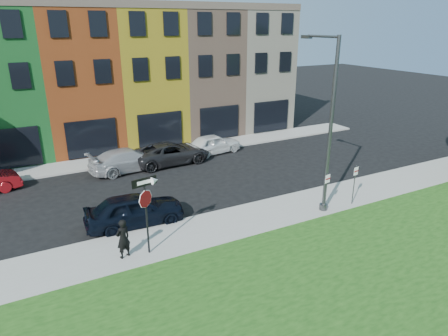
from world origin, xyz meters
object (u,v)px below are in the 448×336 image
street_lamp (328,127)px  stop_sign (146,201)px  sedan_near (135,210)px  man (123,239)px

street_lamp → stop_sign: bearing=176.7°
stop_sign → street_lamp: size_ratio=0.39×
stop_sign → street_lamp: (9.08, -0.04, 1.91)m
stop_sign → sedan_near: 3.35m
man → sedan_near: (1.24, 2.73, -0.17)m
sedan_near → street_lamp: street_lamp is taller
stop_sign → street_lamp: street_lamp is taller
stop_sign → street_lamp: 9.28m
sedan_near → stop_sign: bearing=177.5°
man → street_lamp: (10.06, -0.20, 3.43)m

